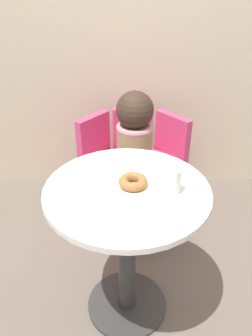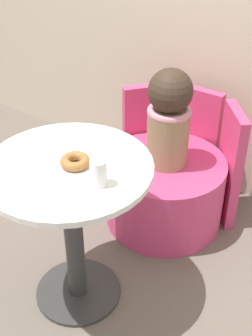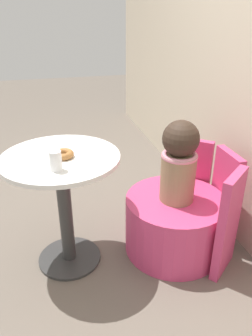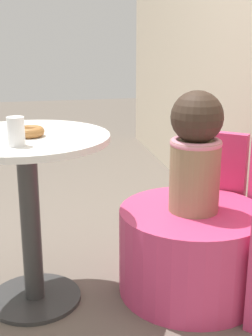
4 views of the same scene
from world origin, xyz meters
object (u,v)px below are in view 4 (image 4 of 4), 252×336
object	(u,v)px
tub_chair	(191,250)
cup	(16,131)
donut	(29,132)
round_table	(28,186)
child_figure	(196,151)

from	to	relation	value
tub_chair	cup	size ratio (longest dim) A/B	6.12
donut	tub_chair	bearing A→B (deg)	87.16
round_table	tub_chair	xyz separation A→B (m)	(0.06, 0.68, -0.33)
tub_chair	round_table	bearing A→B (deg)	-94.80
child_figure	donut	xyz separation A→B (m)	(-0.03, -0.66, 0.10)
child_figure	tub_chair	bearing A→B (deg)	180.00
round_table	tub_chair	bearing A→B (deg)	85.20
tub_chair	child_figure	size ratio (longest dim) A/B	1.24
donut	cup	size ratio (longest dim) A/B	1.12
round_table	cup	world-z (taller)	cup
tub_chair	cup	bearing A→B (deg)	-80.86
round_table	child_figure	world-z (taller)	child_figure
round_table	donut	bearing A→B (deg)	35.45
round_table	donut	distance (m)	0.23
round_table	child_figure	size ratio (longest dim) A/B	1.43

